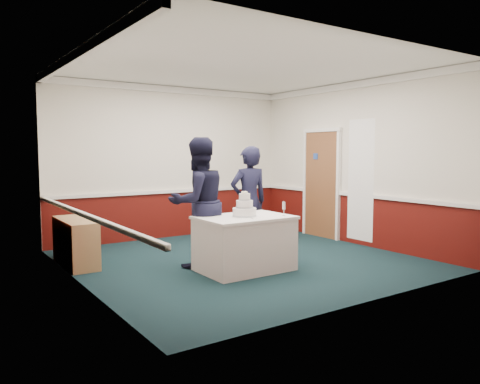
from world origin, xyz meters
TOP-DOWN VIEW (x-y plane):
  - ground at (0.00, 0.00)m, footprint 5.00×5.00m
  - room_shell at (0.08, 0.61)m, footprint 5.00×5.00m
  - sideboard at (-2.28, 1.16)m, footprint 0.41×1.20m
  - cake_table at (-0.33, -0.53)m, footprint 1.32×0.92m
  - wedding_cake at (-0.33, -0.53)m, footprint 0.35×0.35m
  - cake_knife at (-0.36, -0.73)m, footprint 0.08×0.22m
  - champagne_flute at (0.17, -0.81)m, footprint 0.05×0.05m
  - person_man at (-0.78, 0.05)m, footprint 0.96×0.75m
  - person_woman at (0.28, 0.23)m, footprint 0.71×0.51m

SIDE VIEW (x-z plane):
  - ground at x=0.00m, z-range 0.00..0.00m
  - sideboard at x=-2.28m, z-range 0.00..0.70m
  - cake_table at x=-0.33m, z-range 0.01..0.80m
  - cake_knife at x=-0.36m, z-range 0.79..0.79m
  - wedding_cake at x=-0.33m, z-range 0.72..1.08m
  - person_woman at x=0.28m, z-range 0.00..1.81m
  - champagne_flute at x=0.17m, z-range 0.83..1.03m
  - person_man at x=-0.78m, z-range 0.00..1.93m
  - room_shell at x=0.08m, z-range 0.47..3.47m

